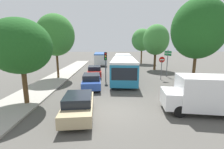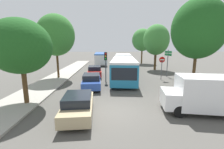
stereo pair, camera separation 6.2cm
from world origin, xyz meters
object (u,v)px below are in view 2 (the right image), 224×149
(city_bus_rear, at_px, (101,57))
(traffic_light, at_px, (106,60))
(articulated_bus, at_px, (123,64))
(white_van, at_px, (209,94))
(queued_car_red, at_px, (95,71))
(tree_left_near, at_px, (23,48))
(queued_car_tan, at_px, (78,105))
(queued_car_blue, at_px, (92,81))
(tree_right_far, at_px, (143,41))
(direction_sign_post, at_px, (168,58))
(no_entry_sign, at_px, (162,65))
(tree_right_near, at_px, (198,29))
(tree_left_mid, at_px, (56,35))
(tree_right_mid, at_px, (156,41))

(city_bus_rear, bearing_deg, traffic_light, -178.58)
(articulated_bus, relative_size, white_van, 3.38)
(queued_car_red, relative_size, tree_left_near, 0.72)
(queued_car_tan, relative_size, queued_car_blue, 0.96)
(articulated_bus, height_order, city_bus_rear, articulated_bus)
(queued_car_blue, distance_m, white_van, 9.73)
(city_bus_rear, distance_m, tree_right_far, 10.49)
(direction_sign_post, bearing_deg, white_van, 66.36)
(no_entry_sign, height_order, tree_right_near, tree_right_near)
(tree_left_mid, bearing_deg, queued_car_tan, -66.81)
(queued_car_tan, height_order, direction_sign_post, direction_sign_post)
(queued_car_blue, bearing_deg, no_entry_sign, -71.53)
(direction_sign_post, xyz_separation_m, tree_left_mid, (-14.24, -0.77, 2.80))
(traffic_light, bearing_deg, queued_car_blue, -27.29)
(queued_car_blue, xyz_separation_m, no_entry_sign, (8.13, 3.36, 1.17))
(articulated_bus, bearing_deg, city_bus_rear, -158.23)
(no_entry_sign, bearing_deg, queued_car_tan, -41.29)
(traffic_light, distance_m, tree_right_far, 20.08)
(city_bus_rear, xyz_separation_m, queued_car_blue, (0.05, -20.90, -0.72))
(queued_car_tan, xyz_separation_m, queued_car_blue, (0.15, 6.07, 0.03))
(queued_car_blue, bearing_deg, white_van, -131.43)
(white_van, height_order, tree_right_mid, tree_right_mid)
(tree_right_near, relative_size, tree_right_mid, 1.11)
(white_van, bearing_deg, tree_left_near, 0.95)
(queued_car_tan, height_order, traffic_light, traffic_light)
(city_bus_rear, xyz_separation_m, queued_car_red, (-0.12, -15.24, -0.71))
(tree_left_mid, bearing_deg, queued_car_red, 14.72)
(white_van, xyz_separation_m, tree_right_mid, (2.11, 17.12, 3.72))
(no_entry_sign, distance_m, tree_right_far, 17.67)
(tree_right_mid, distance_m, tree_right_far, 9.41)
(white_van, bearing_deg, queued_car_blue, -27.56)
(tree_right_mid, bearing_deg, tree_right_far, 90.79)
(queued_car_tan, distance_m, queued_car_blue, 6.07)
(tree_left_near, xyz_separation_m, tree_right_far, (13.79, 24.67, 1.36))
(traffic_light, xyz_separation_m, tree_left_mid, (-6.04, 1.91, 2.86))
(city_bus_rear, height_order, queued_car_tan, city_bus_rear)
(tree_left_mid, bearing_deg, queued_car_blue, -43.79)
(queued_car_blue, bearing_deg, tree_right_mid, -45.21)
(articulated_bus, relative_size, tree_left_mid, 2.26)
(articulated_bus, height_order, no_entry_sign, no_entry_sign)
(queued_car_blue, height_order, tree_right_near, tree_right_near)
(tree_right_far, bearing_deg, tree_left_near, -119.19)
(traffic_light, relative_size, tree_right_near, 0.40)
(queued_car_tan, height_order, tree_right_near, tree_right_near)
(queued_car_tan, bearing_deg, tree_left_near, 58.90)
(no_entry_sign, xyz_separation_m, tree_right_far, (1.56, 17.26, 3.44))
(tree_left_near, xyz_separation_m, tree_left_mid, (-0.58, 8.53, 1.40))
(tree_left_near, distance_m, tree_right_far, 28.30)
(tree_left_near, distance_m, tree_left_mid, 8.66)
(tree_left_near, xyz_separation_m, tree_right_mid, (13.91, 15.27, 1.01))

